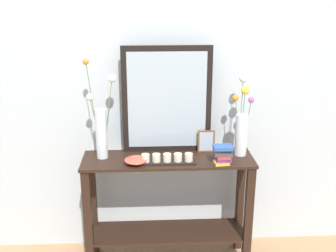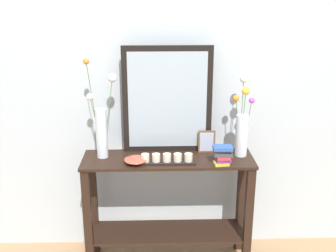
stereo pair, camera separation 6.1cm
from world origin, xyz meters
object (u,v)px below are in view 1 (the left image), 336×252
Objects in this scene: mirror_leaning at (167,100)px; decorative_bowl at (136,160)px; picture_frame_small at (206,141)px; vase_right at (242,126)px; tall_vase_left at (101,126)px; console_table at (168,200)px; candle_tray at (167,159)px; book_stack at (223,154)px.

decorative_bowl is (-0.23, -0.23, -0.36)m from mirror_leaning.
picture_frame_small is at bearing -8.71° from mirror_leaning.
vase_right reaches higher than decorative_bowl.
tall_vase_left is 4.24× the size of picture_frame_small.
console_table is at bearing 20.60° from decorative_bowl.
tall_vase_left is (-0.46, 0.04, 0.57)m from console_table.
tall_vase_left is 1.80× the size of candle_tray.
vase_right is (0.52, -0.10, -0.17)m from mirror_leaning.
console_table is at bearing -174.94° from vase_right.
tall_vase_left is at bearing 174.93° from console_table.
picture_frame_small is 0.54m from decorative_bowl.
book_stack is (-0.16, -0.16, -0.14)m from vase_right.
vase_right is 1.47× the size of candle_tray.
book_stack is (0.59, -0.03, 0.04)m from decorative_bowl.
book_stack is at bearing -17.51° from console_table.
decorative_bowl is at bearing 179.97° from candle_tray.
tall_vase_left is 4.42× the size of decorative_bowl.
decorative_bowl is (-0.21, 0.00, -0.00)m from candle_tray.
tall_vase_left is at bearing -175.24° from picture_frame_small.
book_stack is at bearing -134.08° from vase_right.
mirror_leaning is at bearing 144.30° from book_stack.
mirror_leaning reaches higher than book_stack.
book_stack is at bearing -69.06° from picture_frame_small.
console_table is 1.72× the size of tall_vase_left.
decorative_bowl is (-0.22, -0.08, 0.36)m from console_table.
vase_right is (0.52, 0.05, 0.55)m from console_table.
vase_right reaches higher than candle_tray.
vase_right is 0.28m from picture_frame_small.
vase_right is at bearing 0.32° from tall_vase_left.
picture_frame_small is (-0.24, 0.06, -0.13)m from vase_right.
tall_vase_left is 0.34m from decorative_bowl.
picture_frame_small is at bearing 110.94° from book_stack.
decorative_bowl is at bearing 176.94° from book_stack.
vase_right is 0.27m from book_stack.
candle_tray is 2.36× the size of picture_frame_small.
decorative_bowl is at bearing -159.75° from picture_frame_small.
decorative_bowl reaches higher than console_table.
candle_tray is (-0.53, -0.13, -0.19)m from vase_right.
tall_vase_left is 0.51m from candle_tray.
tall_vase_left reaches higher than vase_right.
candle_tray is at bearing -0.03° from decorative_bowl.
console_table is 0.76m from vase_right.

